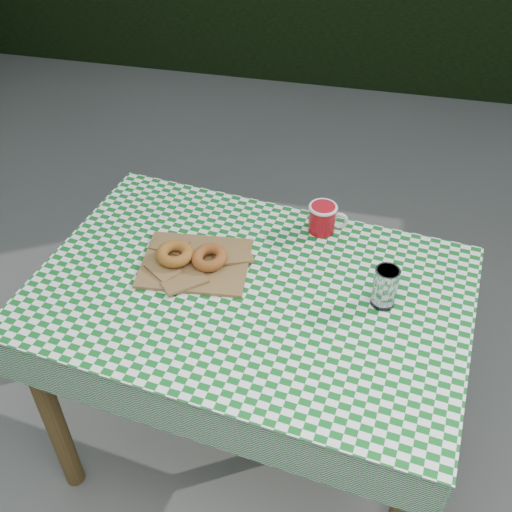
{
  "coord_description": "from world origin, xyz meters",
  "views": [
    {
      "loc": [
        0.23,
        -1.12,
        1.87
      ],
      "look_at": [
        -0.05,
        0.09,
        0.79
      ],
      "focal_mm": 42.27,
      "sensor_mm": 36.0,
      "label": 1
    }
  ],
  "objects_px": {
    "coffee_mug": "(322,218)",
    "drinking_glass": "(385,287)",
    "table": "(250,378)",
    "paper_bag": "(195,262)"
  },
  "relations": [
    {
      "from": "table",
      "to": "drinking_glass",
      "type": "bearing_deg",
      "value": 11.26
    },
    {
      "from": "paper_bag",
      "to": "drinking_glass",
      "type": "relative_size",
      "value": 2.57
    },
    {
      "from": "paper_bag",
      "to": "coffee_mug",
      "type": "bearing_deg",
      "value": 35.64
    },
    {
      "from": "coffee_mug",
      "to": "drinking_glass",
      "type": "height_order",
      "value": "drinking_glass"
    },
    {
      "from": "paper_bag",
      "to": "drinking_glass",
      "type": "xyz_separation_m",
      "value": [
        0.51,
        -0.04,
        0.05
      ]
    },
    {
      "from": "table",
      "to": "coffee_mug",
      "type": "bearing_deg",
      "value": 69.71
    },
    {
      "from": "paper_bag",
      "to": "coffee_mug",
      "type": "height_order",
      "value": "coffee_mug"
    },
    {
      "from": "coffee_mug",
      "to": "drinking_glass",
      "type": "distance_m",
      "value": 0.33
    },
    {
      "from": "paper_bag",
      "to": "drinking_glass",
      "type": "height_order",
      "value": "drinking_glass"
    },
    {
      "from": "drinking_glass",
      "to": "table",
      "type": "bearing_deg",
      "value": -175.89
    }
  ]
}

